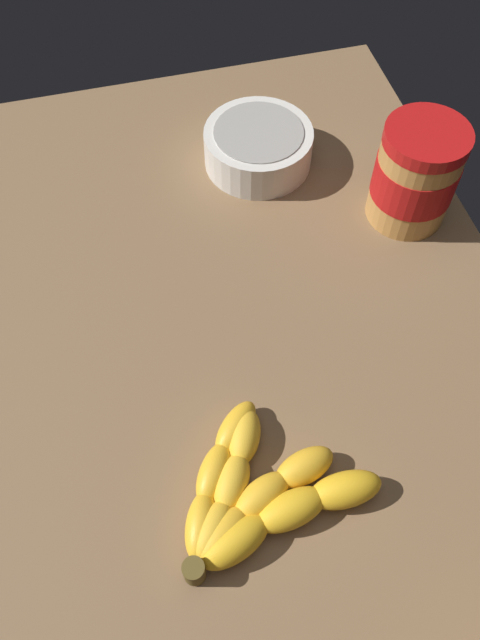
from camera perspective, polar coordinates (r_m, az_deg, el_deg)
The scene contains 4 objects.
ground_plane at distance 69.53cm, azimuth 0.41°, elevation -4.67°, with size 98.99×65.02×4.28cm, color brown.
banana_bunch at distance 60.41cm, azimuth 1.31°, elevation -15.64°, with size 16.65×19.65×3.37cm.
peanut_butter_jar at distance 78.28cm, azimuth 15.62°, elevation 12.53°, with size 9.83×9.83×12.86cm.
small_bowl at distance 84.58cm, azimuth 1.65°, elevation 15.45°, with size 14.03×14.03×5.18cm.
Camera 1 is at (-31.19, 8.55, 59.41)cm, focal length 35.30 mm.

